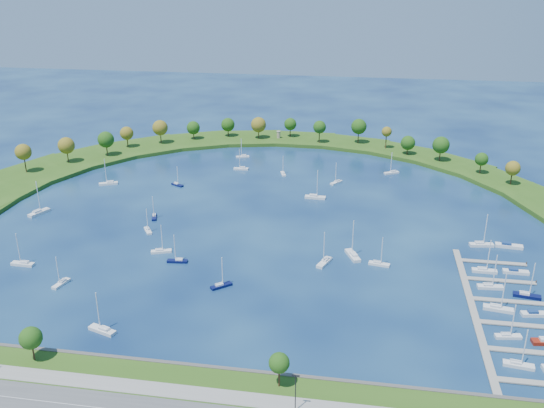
% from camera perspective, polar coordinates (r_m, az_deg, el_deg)
% --- Properties ---
extents(ground, '(700.00, 700.00, 0.00)m').
position_cam_1_polar(ground, '(246.02, -1.34, -1.22)').
color(ground, '#071844').
rests_on(ground, ground).
extents(breakwater, '(286.74, 247.64, 2.00)m').
position_cam_1_polar(breakwater, '(300.65, -8.36, 3.14)').
color(breakwater, '#2B5015').
rests_on(breakwater, ground).
extents(breakwater_trees, '(243.75, 95.09, 14.59)m').
position_cam_1_polar(breakwater_trees, '(327.66, -1.93, 6.70)').
color(breakwater_trees, '#382314').
rests_on(breakwater_trees, breakwater).
extents(harbor_tower, '(2.60, 2.60, 4.28)m').
position_cam_1_polar(harbor_tower, '(353.92, 0.65, 6.80)').
color(harbor_tower, gray).
rests_on(harbor_tower, breakwater).
extents(dock_system, '(24.28, 82.00, 1.60)m').
position_cam_1_polar(dock_system, '(192.83, 21.17, -9.74)').
color(dock_system, gray).
rests_on(dock_system, ground).
extents(moored_boat_0, '(6.23, 9.87, 14.10)m').
position_cam_1_polar(moored_boat_0, '(213.70, 7.89, -4.92)').
color(moored_boat_0, white).
rests_on(moored_boat_0, ground).
extents(moored_boat_1, '(3.56, 7.41, 10.50)m').
position_cam_1_polar(moored_boat_1, '(206.34, -19.88, -7.21)').
color(moored_boat_1, white).
rests_on(moored_boat_1, ground).
extents(moored_boat_2, '(7.41, 2.80, 10.63)m').
position_cam_1_polar(moored_boat_2, '(210.92, -9.22, -5.42)').
color(moored_boat_2, '#090E3C').
rests_on(moored_boat_2, ground).
extents(moored_boat_3, '(9.42, 2.88, 13.74)m').
position_cam_1_polar(moored_boat_3, '(265.50, 4.22, 0.73)').
color(moored_boat_3, white).
rests_on(moored_boat_3, ground).
extents(moored_boat_4, '(3.89, 6.99, 9.90)m').
position_cam_1_polar(moored_boat_4, '(249.08, -11.43, -1.16)').
color(moored_boat_4, '#090E3C').
rests_on(moored_boat_4, ground).
extents(moored_boat_5, '(5.28, 6.86, 10.11)m').
position_cam_1_polar(moored_boat_5, '(236.75, -12.03, -2.47)').
color(moored_boat_5, white).
rests_on(moored_boat_5, ground).
extents(moored_boat_7, '(7.78, 2.61, 11.27)m').
position_cam_1_polar(moored_boat_7, '(303.79, -3.03, 3.53)').
color(moored_boat_7, white).
rests_on(moored_boat_7, ground).
extents(moored_boat_8, '(6.23, 10.16, 14.46)m').
position_cam_1_polar(moored_boat_8, '(267.10, -21.80, -0.72)').
color(moored_boat_8, white).
rests_on(moored_boat_8, ground).
extents(moored_boat_9, '(8.97, 5.08, 12.71)m').
position_cam_1_polar(moored_boat_9, '(178.09, -16.23, -11.64)').
color(moored_boat_9, white).
rests_on(moored_boat_9, ground).
extents(moored_boat_10, '(5.30, 8.86, 12.60)m').
position_cam_1_polar(moored_boat_10, '(207.99, 5.14, -5.60)').
color(moored_boat_10, white).
rests_on(moored_boat_10, ground).
extents(moored_boat_11, '(5.80, 7.09, 10.63)m').
position_cam_1_polar(moored_boat_11, '(285.37, 6.30, 2.18)').
color(moored_boat_11, white).
rests_on(moored_boat_11, ground).
extents(moored_boat_12, '(9.02, 5.88, 12.93)m').
position_cam_1_polar(moored_boat_12, '(292.91, -15.66, 2.01)').
color(moored_boat_12, white).
rests_on(moored_boat_12, ground).
extents(moored_boat_14, '(7.77, 4.40, 11.01)m').
position_cam_1_polar(moored_boat_14, '(218.86, -10.78, -4.47)').
color(moored_boat_14, white).
rests_on(moored_boat_14, ground).
extents(moored_boat_15, '(6.77, 4.78, 9.81)m').
position_cam_1_polar(moored_boat_15, '(284.28, -9.22, 1.94)').
color(moored_boat_15, '#090E3C').
rests_on(moored_boat_15, ground).
extents(moored_boat_16, '(7.52, 4.31, 10.67)m').
position_cam_1_polar(moored_boat_16, '(323.74, -2.88, 4.70)').
color(moored_boat_16, white).
rests_on(moored_boat_16, ground).
extents(moored_boat_17, '(6.86, 6.30, 10.72)m').
position_cam_1_polar(moored_boat_17, '(193.59, -4.99, -7.86)').
color(moored_boat_17, '#090E3C').
rests_on(moored_boat_17, ground).
extents(moored_boat_18, '(8.35, 2.65, 12.14)m').
position_cam_1_polar(moored_boat_18, '(224.04, -23.14, -5.31)').
color(moored_boat_18, white).
rests_on(moored_boat_18, ground).
extents(moored_boat_19, '(3.69, 6.82, 9.66)m').
position_cam_1_polar(moored_boat_19, '(295.98, 1.10, 3.04)').
color(moored_boat_19, white).
rests_on(moored_boat_19, ground).
extents(moored_boat_20, '(7.88, 5.71, 11.47)m').
position_cam_1_polar(moored_boat_20, '(303.38, 11.60, 3.07)').
color(moored_boat_20, white).
rests_on(moored_boat_20, ground).
extents(moored_boat_21, '(7.62, 3.39, 10.82)m').
position_cam_1_polar(moored_boat_21, '(209.62, 10.40, -5.69)').
color(moored_boat_21, white).
rests_on(moored_boat_21, ground).
extents(docked_boat_0, '(8.07, 3.26, 11.52)m').
position_cam_1_polar(docked_boat_0, '(171.13, 22.92, -14.17)').
color(docked_boat_0, white).
rests_on(docked_boat_0, ground).
extents(docked_boat_2, '(7.59, 3.10, 10.83)m').
position_cam_1_polar(docked_boat_2, '(181.60, 22.05, -11.78)').
color(docked_boat_2, white).
rests_on(docked_boat_2, ground).
extents(docked_boat_4, '(9.10, 3.89, 12.96)m').
position_cam_1_polar(docked_boat_4, '(193.56, 21.19, -9.41)').
color(docked_boat_4, white).
rests_on(docked_boat_4, ground).
extents(docked_boat_5, '(8.73, 3.60, 1.73)m').
position_cam_1_polar(docked_boat_5, '(195.30, 24.28, -9.74)').
color(docked_boat_5, white).
rests_on(docked_boat_5, ground).
extents(docked_boat_6, '(8.47, 2.99, 12.22)m').
position_cam_1_polar(docked_boat_6, '(204.95, 20.51, -7.49)').
color(docked_boat_6, white).
rests_on(docked_boat_6, ground).
extents(docked_boat_7, '(8.64, 3.71, 12.30)m').
position_cam_1_polar(docked_boat_7, '(204.14, 23.61, -8.11)').
color(docked_boat_7, '#090E3C').
rests_on(docked_boat_7, ground).
extents(docked_boat_8, '(8.38, 2.50, 12.25)m').
position_cam_1_polar(docked_boat_8, '(214.51, 20.01, -6.06)').
color(docked_boat_8, white).
rests_on(docked_boat_8, ground).
extents(docked_boat_9, '(8.63, 2.55, 1.75)m').
position_cam_1_polar(docked_boat_9, '(217.80, 22.66, -6.11)').
color(docked_boat_9, white).
rests_on(docked_boat_9, ground).
extents(docked_boat_10, '(9.12, 3.73, 13.02)m').
position_cam_1_polar(docked_boat_10, '(233.46, 19.75, -3.68)').
color(docked_boat_10, white).
rests_on(docked_boat_10, ground).
extents(docked_boat_11, '(10.06, 3.78, 2.00)m').
position_cam_1_polar(docked_boat_11, '(236.19, 22.09, -3.78)').
color(docked_boat_11, white).
rests_on(docked_boat_11, ground).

